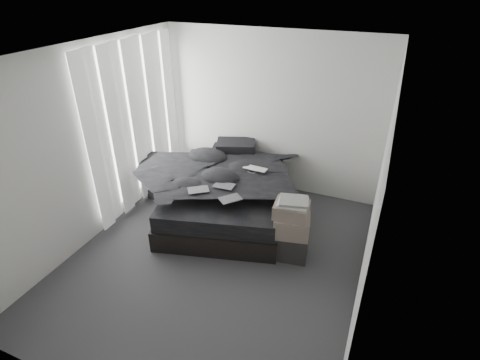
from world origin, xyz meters
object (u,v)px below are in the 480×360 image
at_px(bed, 226,203).
at_px(box_lower, 289,244).
at_px(side_stand, 181,189).
at_px(laptop, 254,166).

relative_size(bed, box_lower, 4.69).
relative_size(bed, side_stand, 3.32).
bearing_deg(side_stand, box_lower, -13.45).
distance_m(bed, side_stand, 0.75).
height_order(bed, box_lower, box_lower).
height_order(side_stand, box_lower, side_stand).
bearing_deg(box_lower, bed, 152.75).
distance_m(bed, laptop, 0.78).
xyz_separation_m(laptop, box_lower, (0.81, -0.77, -0.64)).
xyz_separation_m(bed, side_stand, (-0.71, -0.16, 0.18)).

